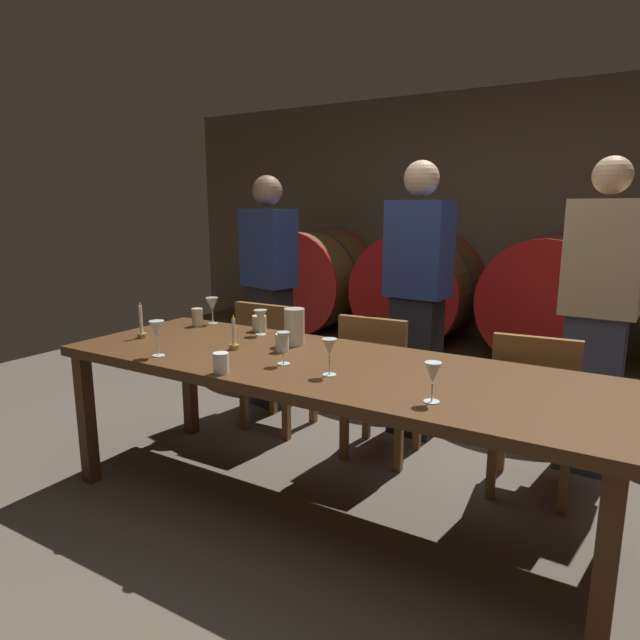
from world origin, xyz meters
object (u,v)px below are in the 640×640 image
object	(u,v)px
wine_barrel_center_left	(419,288)
wine_glass_center_left	(261,317)
candle_left	(141,328)
dining_table	(323,375)
wine_barrel_center_right	(550,299)
cup_far_right	(282,343)
cup_center_left	(259,323)
chair_right	(534,408)
guest_left	(269,291)
wine_glass_far_right	(433,374)
chair_center	(378,380)
cup_center_right	(221,363)
wine_glass_far_left	(212,305)
wine_glass_center_right	(283,342)
wine_barrel_far_left	(313,280)
chair_left	(272,360)
cup_far_left	(197,317)
pitcher	(294,327)
wine_glass_left	(157,330)
guest_right	(598,317)
candle_right	(234,340)
wine_glass_right	(329,348)

from	to	relation	value
wine_barrel_center_left	wine_glass_center_left	xyz separation A→B (m)	(-0.22, -1.88, 0.06)
candle_left	dining_table	bearing A→B (deg)	5.11
wine_barrel_center_right	cup_far_right	distance (m)	2.32
dining_table	cup_center_left	bearing A→B (deg)	150.14
wine_barrel_center_left	chair_right	bearing A→B (deg)	-51.72
guest_left	wine_glass_far_right	size ratio (longest dim) A/B	11.04
chair_center	cup_center_right	distance (m)	1.13
wine_glass_far_left	wine_glass_center_right	bearing A→B (deg)	-30.06
dining_table	guest_left	distance (m)	1.56
wine_barrel_far_left	cup_far_right	world-z (taller)	wine_barrel_far_left
chair_left	cup_far_left	bearing A→B (deg)	57.57
pitcher	wine_glass_left	bearing A→B (deg)	-129.62
guest_right	dining_table	bearing A→B (deg)	50.39
wine_glass_center_right	wine_glass_far_left	bearing A→B (deg)	149.94
wine_barrel_far_left	wine_glass_center_right	size ratio (longest dim) A/B	6.01
chair_right	wine_glass_center_left	distance (m)	1.52
candle_right	cup_far_left	distance (m)	0.64
candle_right	cup_far_left	size ratio (longest dim) A/B	1.69
wine_barrel_center_left	candle_right	xyz separation A→B (m)	(-0.15, -2.21, 0.00)
wine_barrel_center_right	chair_left	bearing A→B (deg)	-135.02
wine_glass_center_left	pitcher	bearing A→B (deg)	-16.28
guest_left	cup_far_left	size ratio (longest dim) A/B	15.65
guest_right	cup_center_left	size ratio (longest dim) A/B	18.96
wine_glass_left	cup_center_right	xyz separation A→B (m)	(0.45, -0.06, -0.08)
wine_barrel_center_left	wine_glass_center_right	xyz separation A→B (m)	(0.22, -2.31, 0.06)
wine_barrel_far_left	cup_far_right	xyz separation A→B (m)	(1.12, -2.12, -0.00)
wine_barrel_center_right	chair_left	distance (m)	2.11
wine_glass_far_left	cup_far_right	world-z (taller)	wine_glass_far_left
cup_far_left	chair_center	bearing A→B (deg)	19.82
candle_left	wine_glass_far_right	xyz separation A→B (m)	(1.73, -0.16, 0.05)
candle_left	wine_glass_far_left	world-z (taller)	candle_left
wine_glass_right	cup_far_right	world-z (taller)	wine_glass_right
guest_right	wine_glass_left	bearing A→B (deg)	42.26
cup_far_left	chair_right	bearing A→B (deg)	10.79
wine_barrel_far_left	cup_far_left	distance (m)	1.92
wine_glass_left	cup_center_right	bearing A→B (deg)	-7.67
wine_glass_center_right	cup_center_right	distance (m)	0.30
wine_barrel_far_left	wine_barrel_center_right	xyz separation A→B (m)	(2.06, 0.00, 0.00)
wine_barrel_center_right	chair_left	xyz separation A→B (m)	(-1.47, -1.47, -0.33)
dining_table	cup_far_right	world-z (taller)	cup_far_right
guest_left	wine_glass_left	world-z (taller)	guest_left
dining_table	chair_right	xyz separation A→B (m)	(0.85, 0.66, -0.21)
guest_left	wine_glass_far_left	xyz separation A→B (m)	(0.08, -0.70, 0.01)
wine_barrel_far_left	cup_far_right	size ratio (longest dim) A/B	10.22
wine_barrel_far_left	wine_glass_center_left	bearing A→B (deg)	-66.85
candle_right	wine_glass_center_right	size ratio (longest dim) A/B	1.20
guest_right	pitcher	xyz separation A→B (m)	(-1.36, -0.94, -0.03)
dining_table	pitcher	bearing A→B (deg)	144.50
wine_barrel_center_left	wine_glass_right	distance (m)	2.40
guest_left	wine_glass_right	world-z (taller)	guest_left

